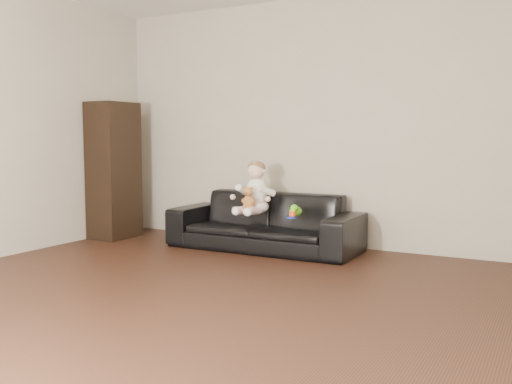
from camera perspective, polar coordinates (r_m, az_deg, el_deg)
The scene contains 10 objects.
floor at distance 3.81m, azimuth -8.90°, elevation -12.12°, with size 5.50×5.50×0.00m, color #361D13.
wall_back at distance 6.05m, azimuth 6.95°, elevation 6.92°, with size 5.00×5.00×0.00m, color #B2A996.
sofa at distance 5.85m, azimuth 0.84°, elevation -2.97°, with size 1.96×0.76×0.57m, color black.
cabinet at distance 6.68m, azimuth -14.03°, elevation 2.10°, with size 0.38×0.53×1.54m, color black.
shelf_item at distance 6.66m, azimuth -13.97°, elevation 5.07°, with size 0.18×0.25×0.28m, color silver.
baby at distance 5.73m, azimuth -0.07°, elevation 0.13°, with size 0.39×0.47×0.53m.
teddy_bear at distance 5.59m, azimuth -0.76°, elevation -0.63°, with size 0.15×0.15×0.22m.
toy_green at distance 5.57m, azimuth 3.97°, elevation -1.94°, with size 0.12×0.15×0.10m, color #57CC18.
toy_rattle at distance 5.48m, azimuth 3.68°, elevation -2.23°, with size 0.07×0.07×0.07m, color #DD461A.
toy_blue_disc at distance 5.46m, azimuth 3.54°, elevation -2.55°, with size 0.10×0.10×0.01m, color #1933CC.
Camera 1 is at (2.20, -2.88, 1.15)m, focal length 40.00 mm.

